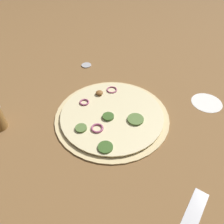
% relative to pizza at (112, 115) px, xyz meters
% --- Properties ---
extents(ground_plane, '(3.00, 3.00, 0.00)m').
position_rel_pizza_xyz_m(ground_plane, '(0.00, -0.00, -0.01)').
color(ground_plane, brown).
extents(pizza, '(0.34, 0.34, 0.02)m').
position_rel_pizza_xyz_m(pizza, '(0.00, 0.00, 0.00)').
color(pizza, beige).
rests_on(pizza, ground_plane).
extents(loose_cap, '(0.04, 0.04, 0.01)m').
position_rel_pizza_xyz_m(loose_cap, '(0.18, 0.25, -0.00)').
color(loose_cap, '#B2B2B7').
rests_on(loose_cap, ground_plane).
extents(flour_patch, '(0.10, 0.10, 0.00)m').
position_rel_pizza_xyz_m(flour_patch, '(0.22, -0.22, -0.01)').
color(flour_patch, white).
rests_on(flour_patch, ground_plane).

